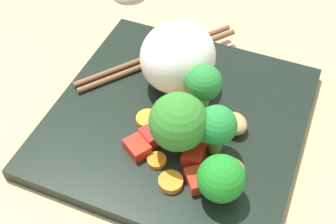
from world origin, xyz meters
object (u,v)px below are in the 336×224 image
at_px(carrot_slice_3, 148,119).
at_px(square_plate, 177,120).
at_px(rice_mound, 178,57).
at_px(broccoli_floret_0, 217,126).
at_px(chopstick_pair, 158,57).

bearing_deg(carrot_slice_3, square_plate, -55.27).
height_order(square_plate, rice_mound, rice_mound).
xyz_separation_m(square_plate, broccoli_floret_0, (-0.04, -0.05, 0.05)).
bearing_deg(rice_mound, broccoli_floret_0, -141.14).
distance_m(carrot_slice_3, chopstick_pair, 0.11).
bearing_deg(carrot_slice_3, chopstick_pair, 13.68).
relative_size(broccoli_floret_0, chopstick_pair, 0.35).
relative_size(broccoli_floret_0, carrot_slice_3, 2.43).
xyz_separation_m(square_plate, carrot_slice_3, (-0.02, 0.03, 0.01)).
relative_size(square_plate, rice_mound, 3.05).
xyz_separation_m(rice_mound, broccoli_floret_0, (-0.09, -0.07, -0.00)).
distance_m(square_plate, rice_mound, 0.07).
height_order(rice_mound, chopstick_pair, rice_mound).
bearing_deg(chopstick_pair, broccoli_floret_0, 82.65).
distance_m(square_plate, broccoli_floret_0, 0.08).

